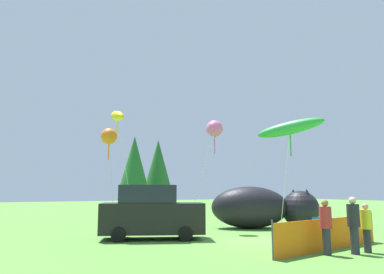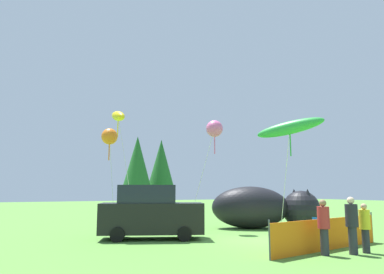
{
  "view_description": "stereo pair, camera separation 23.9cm",
  "coord_description": "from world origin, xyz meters",
  "px_view_note": "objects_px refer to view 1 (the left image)",
  "views": [
    {
      "loc": [
        -10.2,
        -12.38,
        2.02
      ],
      "look_at": [
        -0.96,
        4.13,
        4.73
      ],
      "focal_mm": 35.0,
      "sensor_mm": 36.0,
      "label": 1
    },
    {
      "loc": [
        -9.99,
        -12.49,
        2.02
      ],
      "look_at": [
        -0.96,
        4.13,
        4.73
      ],
      "focal_mm": 35.0,
      "sensor_mm": 36.0,
      "label": 2
    }
  ],
  "objects_px": {
    "folding_chair": "(317,225)",
    "kite_green_fish": "(290,128)",
    "inflatable_cat": "(263,209)",
    "kite_yellow_hero": "(117,116)",
    "kite_orange_flower": "(109,137)",
    "parked_car": "(152,213)",
    "spectator_in_grey_shirt": "(326,225)",
    "spectator_in_yellow_shirt": "(354,223)",
    "kite_pink_octopus": "(214,129)",
    "spectator_in_red_shirt": "(366,226)"
  },
  "relations": [
    {
      "from": "folding_chair",
      "to": "kite_green_fish",
      "type": "relative_size",
      "value": 0.15
    },
    {
      "from": "inflatable_cat",
      "to": "kite_yellow_hero",
      "type": "bearing_deg",
      "value": 167.77
    },
    {
      "from": "kite_green_fish",
      "to": "kite_orange_flower",
      "type": "distance_m",
      "value": 9.56
    },
    {
      "from": "kite_yellow_hero",
      "to": "kite_orange_flower",
      "type": "bearing_deg",
      "value": -118.31
    },
    {
      "from": "parked_car",
      "to": "spectator_in_grey_shirt",
      "type": "distance_m",
      "value": 7.13
    },
    {
      "from": "spectator_in_yellow_shirt",
      "to": "kite_pink_octopus",
      "type": "height_order",
      "value": "kite_pink_octopus"
    },
    {
      "from": "folding_chair",
      "to": "kite_green_fish",
      "type": "height_order",
      "value": "kite_green_fish"
    },
    {
      "from": "spectator_in_red_shirt",
      "to": "kite_orange_flower",
      "type": "distance_m",
      "value": 13.33
    },
    {
      "from": "folding_chair",
      "to": "kite_pink_octopus",
      "type": "height_order",
      "value": "kite_pink_octopus"
    },
    {
      "from": "spectator_in_yellow_shirt",
      "to": "kite_yellow_hero",
      "type": "relative_size",
      "value": 0.26
    },
    {
      "from": "parked_car",
      "to": "kite_green_fish",
      "type": "distance_m",
      "value": 7.32
    },
    {
      "from": "spectator_in_red_shirt",
      "to": "kite_green_fish",
      "type": "relative_size",
      "value": 0.29
    },
    {
      "from": "parked_car",
      "to": "spectator_in_grey_shirt",
      "type": "relative_size",
      "value": 2.65
    },
    {
      "from": "spectator_in_yellow_shirt",
      "to": "spectator_in_red_shirt",
      "type": "height_order",
      "value": "spectator_in_yellow_shirt"
    },
    {
      "from": "kite_orange_flower",
      "to": "kite_yellow_hero",
      "type": "bearing_deg",
      "value": 61.69
    },
    {
      "from": "spectator_in_yellow_shirt",
      "to": "kite_orange_flower",
      "type": "height_order",
      "value": "kite_orange_flower"
    },
    {
      "from": "inflatable_cat",
      "to": "kite_green_fish",
      "type": "bearing_deg",
      "value": -80.03
    },
    {
      "from": "spectator_in_red_shirt",
      "to": "kite_yellow_hero",
      "type": "height_order",
      "value": "kite_yellow_hero"
    },
    {
      "from": "inflatable_cat",
      "to": "kite_pink_octopus",
      "type": "height_order",
      "value": "kite_pink_octopus"
    },
    {
      "from": "kite_orange_flower",
      "to": "kite_pink_octopus",
      "type": "relative_size",
      "value": 0.96
    },
    {
      "from": "kite_yellow_hero",
      "to": "kite_pink_octopus",
      "type": "relative_size",
      "value": 1.27
    },
    {
      "from": "spectator_in_red_shirt",
      "to": "kite_yellow_hero",
      "type": "distance_m",
      "value": 15.23
    },
    {
      "from": "spectator_in_yellow_shirt",
      "to": "kite_yellow_hero",
      "type": "height_order",
      "value": "kite_yellow_hero"
    },
    {
      "from": "kite_orange_flower",
      "to": "kite_pink_octopus",
      "type": "height_order",
      "value": "kite_pink_octopus"
    },
    {
      "from": "inflatable_cat",
      "to": "kite_green_fish",
      "type": "distance_m",
      "value": 5.34
    },
    {
      "from": "spectator_in_red_shirt",
      "to": "kite_pink_octopus",
      "type": "relative_size",
      "value": 0.29
    },
    {
      "from": "kite_yellow_hero",
      "to": "kite_green_fish",
      "type": "relative_size",
      "value": 1.3
    },
    {
      "from": "spectator_in_yellow_shirt",
      "to": "folding_chair",
      "type": "bearing_deg",
      "value": 55.82
    },
    {
      "from": "inflatable_cat",
      "to": "kite_yellow_hero",
      "type": "height_order",
      "value": "kite_yellow_hero"
    },
    {
      "from": "parked_car",
      "to": "spectator_in_grey_shirt",
      "type": "height_order",
      "value": "parked_car"
    },
    {
      "from": "inflatable_cat",
      "to": "kite_orange_flower",
      "type": "xyz_separation_m",
      "value": [
        -7.52,
        3.65,
        3.89
      ]
    },
    {
      "from": "kite_green_fish",
      "to": "kite_orange_flower",
      "type": "height_order",
      "value": "kite_green_fish"
    },
    {
      "from": "kite_green_fish",
      "to": "kite_orange_flower",
      "type": "relative_size",
      "value": 1.01
    },
    {
      "from": "spectator_in_yellow_shirt",
      "to": "spectator_in_grey_shirt",
      "type": "height_order",
      "value": "spectator_in_yellow_shirt"
    },
    {
      "from": "parked_car",
      "to": "kite_orange_flower",
      "type": "xyz_separation_m",
      "value": [
        -0.48,
        4.89,
        3.84
      ]
    },
    {
      "from": "spectator_in_grey_shirt",
      "to": "kite_orange_flower",
      "type": "height_order",
      "value": "kite_orange_flower"
    },
    {
      "from": "parked_car",
      "to": "kite_orange_flower",
      "type": "bearing_deg",
      "value": 119.46
    },
    {
      "from": "inflatable_cat",
      "to": "folding_chair",
      "type": "bearing_deg",
      "value": -61.96
    },
    {
      "from": "inflatable_cat",
      "to": "kite_green_fish",
      "type": "height_order",
      "value": "kite_green_fish"
    },
    {
      "from": "inflatable_cat",
      "to": "spectator_in_grey_shirt",
      "type": "relative_size",
      "value": 3.34
    },
    {
      "from": "folding_chair",
      "to": "kite_orange_flower",
      "type": "distance_m",
      "value": 11.46
    },
    {
      "from": "spectator_in_red_shirt",
      "to": "kite_orange_flower",
      "type": "bearing_deg",
      "value": 114.86
    },
    {
      "from": "spectator_in_grey_shirt",
      "to": "kite_pink_octopus",
      "type": "relative_size",
      "value": 0.31
    },
    {
      "from": "parked_car",
      "to": "kite_pink_octopus",
      "type": "distance_m",
      "value": 5.74
    },
    {
      "from": "spectator_in_red_shirt",
      "to": "inflatable_cat",
      "type": "bearing_deg",
      "value": 74.52
    },
    {
      "from": "parked_car",
      "to": "kite_green_fish",
      "type": "xyz_separation_m",
      "value": [
        5.84,
        -2.28,
        3.77
      ]
    },
    {
      "from": "inflatable_cat",
      "to": "spectator_in_grey_shirt",
      "type": "xyz_separation_m",
      "value": [
        -3.72,
        -7.55,
        -0.09
      ]
    },
    {
      "from": "spectator_in_yellow_shirt",
      "to": "kite_orange_flower",
      "type": "xyz_separation_m",
      "value": [
        -4.72,
        11.52,
        3.93
      ]
    },
    {
      "from": "kite_green_fish",
      "to": "kite_pink_octopus",
      "type": "bearing_deg",
      "value": 119.85
    },
    {
      "from": "parked_car",
      "to": "spectator_in_red_shirt",
      "type": "bearing_deg",
      "value": -29.87
    }
  ]
}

